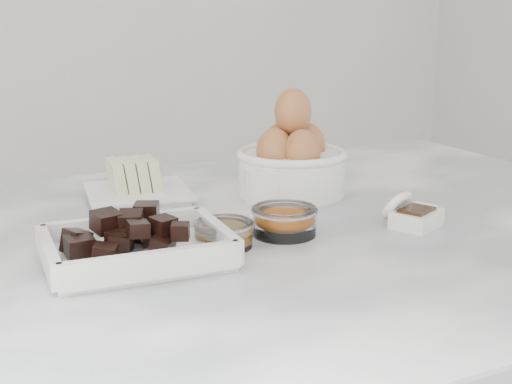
% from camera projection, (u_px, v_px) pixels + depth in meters
% --- Properties ---
extents(marble_slab, '(1.20, 0.80, 0.04)m').
position_uv_depth(marble_slab, '(253.00, 245.00, 0.89)').
color(marble_slab, silver).
rests_on(marble_slab, cabinet).
extents(chocolate_dish, '(0.21, 0.17, 0.05)m').
position_uv_depth(chocolate_dish, '(136.00, 243.00, 0.77)').
color(chocolate_dish, white).
rests_on(chocolate_dish, marble_slab).
extents(butter_plate, '(0.17, 0.17, 0.06)m').
position_uv_depth(butter_plate, '(136.00, 185.00, 1.03)').
color(butter_plate, white).
rests_on(butter_plate, marble_slab).
extents(sugar_ramekin, '(0.08, 0.08, 0.05)m').
position_uv_depth(sugar_ramekin, '(273.00, 182.00, 1.02)').
color(sugar_ramekin, white).
rests_on(sugar_ramekin, marble_slab).
extents(egg_bowl, '(0.16, 0.16, 0.16)m').
position_uv_depth(egg_bowl, '(292.00, 160.00, 1.05)').
color(egg_bowl, white).
rests_on(egg_bowl, marble_slab).
extents(honey_bowl, '(0.07, 0.07, 0.03)m').
position_uv_depth(honey_bowl, '(223.00, 233.00, 0.83)').
color(honey_bowl, white).
rests_on(honey_bowl, marble_slab).
extents(zest_bowl, '(0.08, 0.08, 0.04)m').
position_uv_depth(zest_bowl, '(284.00, 220.00, 0.87)').
color(zest_bowl, white).
rests_on(zest_bowl, marble_slab).
extents(vanilla_spoon, '(0.08, 0.09, 0.04)m').
position_uv_depth(vanilla_spoon, '(411.00, 215.00, 0.90)').
color(vanilla_spoon, white).
rests_on(vanilla_spoon, marble_slab).
extents(salt_spoon, '(0.07, 0.08, 0.04)m').
position_uv_depth(salt_spoon, '(413.00, 213.00, 0.91)').
color(salt_spoon, white).
rests_on(salt_spoon, marble_slab).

